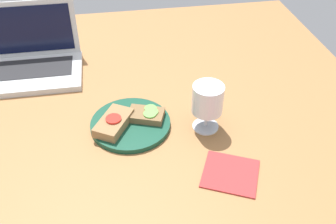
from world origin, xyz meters
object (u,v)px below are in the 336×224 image
at_px(laptop, 28,61).
at_px(napkin, 230,173).
at_px(plate, 131,124).
at_px(wine_glass, 208,101).
at_px(sandwich_with_tomato, 114,123).
at_px(sandwich_with_cucumber, 146,115).

bearing_deg(laptop, napkin, -46.00).
relative_size(plate, wine_glass, 1.61).
bearing_deg(wine_glass, plate, 169.59).
distance_m(plate, wine_glass, 0.22).
bearing_deg(sandwich_with_tomato, napkin, -37.36).
bearing_deg(napkin, laptop, 134.00).
height_order(sandwich_with_tomato, wine_glass, wine_glass).
height_order(plate, laptop, laptop).
relative_size(sandwich_with_tomato, napkin, 1.06).
distance_m(plate, sandwich_with_cucumber, 0.05).
distance_m(sandwich_with_tomato, sandwich_with_cucumber, 0.09).
relative_size(plate, laptop, 0.65).
relative_size(sandwich_with_tomato, laptop, 0.41).
relative_size(sandwich_with_cucumber, laptop, 0.33).
relative_size(plate, napkin, 1.70).
xyz_separation_m(plate, wine_glass, (0.20, -0.04, 0.08)).
relative_size(plate, sandwich_with_tomato, 1.60).
relative_size(sandwich_with_cucumber, napkin, 0.86).
bearing_deg(wine_glass, napkin, -84.27).
bearing_deg(sandwich_with_tomato, sandwich_with_cucumber, 13.75).
relative_size(sandwich_with_tomato, sandwich_with_cucumber, 1.23).
xyz_separation_m(wine_glass, napkin, (0.02, -0.17, -0.09)).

